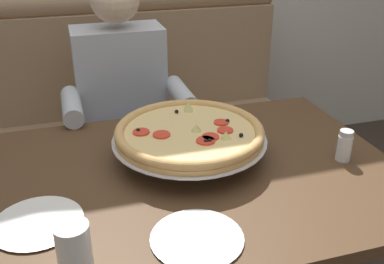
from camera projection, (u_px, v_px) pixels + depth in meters
The scene contains 8 objects.
booth_bench at pixel (142, 135), 2.37m from camera, with size 1.61×0.78×1.13m.
dining_table at pixel (194, 192), 1.45m from camera, with size 1.33×0.95×0.72m.
diner_main at pixel (125, 102), 1.97m from camera, with size 0.54×0.64×1.27m.
pizza at pixel (190, 133), 1.46m from camera, with size 0.52×0.52×0.12m.
shaker_parmesan at pixel (344, 148), 1.46m from camera, with size 0.05×0.05×0.11m.
plate_near_left at pixel (37, 220), 1.17m from camera, with size 0.24×0.24×0.02m.
plate_near_right at pixel (197, 236), 1.11m from camera, with size 0.24×0.24×0.02m.
drinking_glass at pixel (75, 255), 0.98m from camera, with size 0.08×0.08×0.14m.
Camera 1 is at (-0.35, -1.16, 1.46)m, focal length 41.35 mm.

